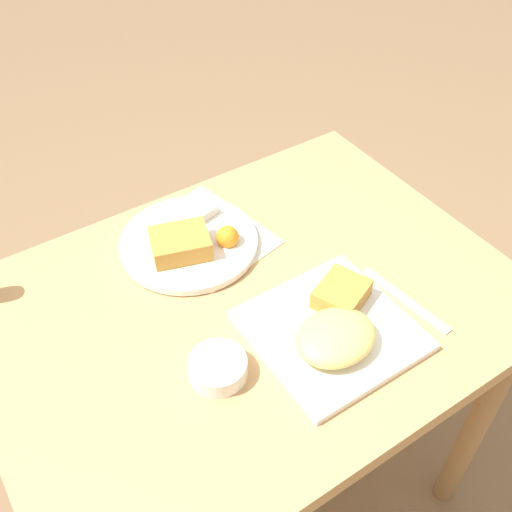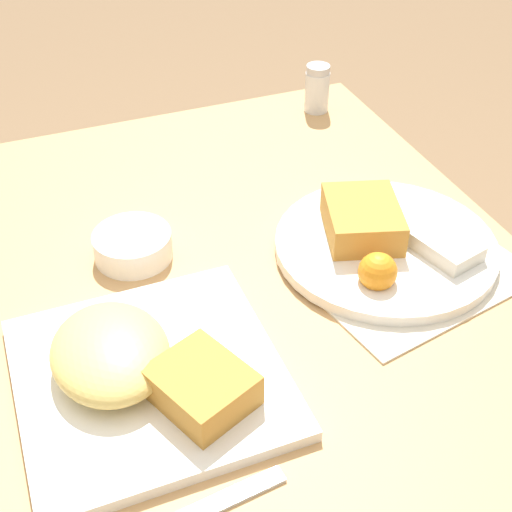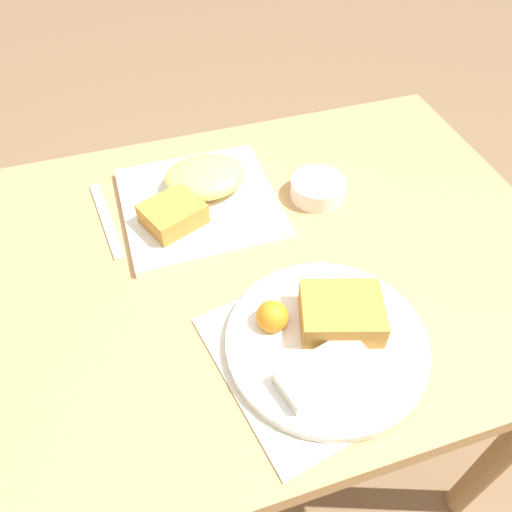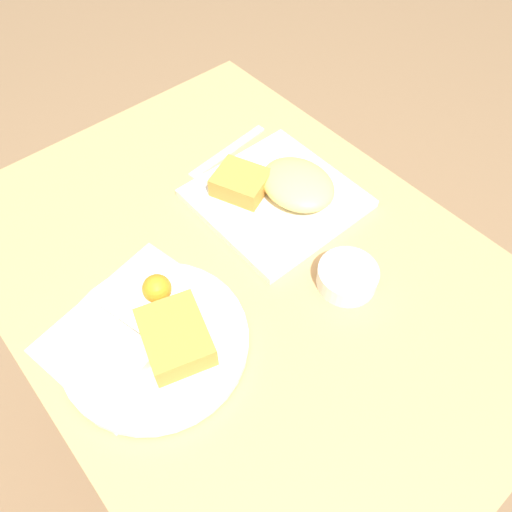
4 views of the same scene
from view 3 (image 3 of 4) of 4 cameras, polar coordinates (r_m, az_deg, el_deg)
ground_plane at (r=1.42m, az=0.61°, el=-20.35°), size 8.00×8.00×0.00m
dining_table at (r=0.86m, az=0.95°, el=-4.36°), size 0.94×0.70×0.74m
menu_card at (r=0.67m, az=4.81°, el=-11.70°), size 0.24×0.28×0.00m
plate_square_near at (r=0.85m, az=-6.59°, el=6.98°), size 0.25×0.25×0.06m
plate_oval_far at (r=0.67m, az=8.12°, el=-9.02°), size 0.27×0.27×0.05m
sauce_ramekin at (r=0.87m, az=7.08°, el=7.73°), size 0.09×0.09×0.03m
butter_knife at (r=0.87m, az=-16.76°, el=4.06°), size 0.04×0.19×0.00m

